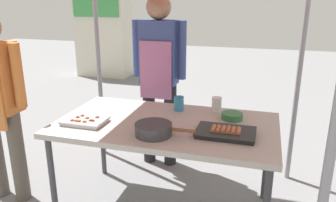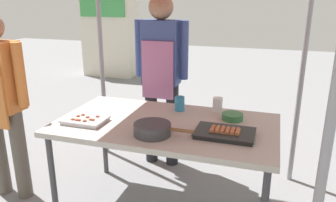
{
  "view_description": "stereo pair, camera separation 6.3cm",
  "coord_description": "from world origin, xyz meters",
  "px_view_note": "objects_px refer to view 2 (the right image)",
  "views": [
    {
      "loc": [
        0.65,
        -2.18,
        1.64
      ],
      "look_at": [
        0.0,
        0.05,
        0.9
      ],
      "focal_mm": 35.57,
      "sensor_mm": 36.0,
      "label": 1
    },
    {
      "loc": [
        0.72,
        -2.16,
        1.64
      ],
      "look_at": [
        0.0,
        0.05,
        0.9
      ],
      "focal_mm": 35.57,
      "sensor_mm": 36.0,
      "label": 2
    }
  ],
  "objects_px": {
    "condiment_bowl": "(232,117)",
    "vendor_woman": "(161,68)",
    "tray_grilled_sausages": "(225,133)",
    "drink_cup_by_wok": "(218,105)",
    "tray_meat_skewers": "(85,120)",
    "cooking_wok": "(153,129)",
    "neighbor_stall_left": "(110,33)",
    "customer_nearby": "(0,95)",
    "drink_cup_near_edge": "(180,104)",
    "stall_table": "(166,129)"
  },
  "relations": [
    {
      "from": "condiment_bowl",
      "to": "vendor_woman",
      "type": "xyz_separation_m",
      "value": [
        -0.75,
        0.55,
        0.21
      ]
    },
    {
      "from": "cooking_wok",
      "to": "stall_table",
      "type": "bearing_deg",
      "value": 87.1
    },
    {
      "from": "condiment_bowl",
      "to": "customer_nearby",
      "type": "xyz_separation_m",
      "value": [
        -1.77,
        -0.39,
        0.12
      ]
    },
    {
      "from": "tray_meat_skewers",
      "to": "neighbor_stall_left",
      "type": "distance_m",
      "value": 4.84
    },
    {
      "from": "tray_grilled_sausages",
      "to": "neighbor_stall_left",
      "type": "xyz_separation_m",
      "value": [
        -3.06,
        4.31,
        0.12
      ]
    },
    {
      "from": "condiment_bowl",
      "to": "customer_nearby",
      "type": "height_order",
      "value": "customer_nearby"
    },
    {
      "from": "drink_cup_by_wok",
      "to": "cooking_wok",
      "type": "bearing_deg",
      "value": -118.81
    },
    {
      "from": "tray_meat_skewers",
      "to": "cooking_wok",
      "type": "bearing_deg",
      "value": -6.3
    },
    {
      "from": "vendor_woman",
      "to": "customer_nearby",
      "type": "height_order",
      "value": "vendor_woman"
    },
    {
      "from": "drink_cup_by_wok",
      "to": "neighbor_stall_left",
      "type": "bearing_deg",
      "value": 127.33
    },
    {
      "from": "condiment_bowl",
      "to": "drink_cup_near_edge",
      "type": "xyz_separation_m",
      "value": [
        -0.43,
        0.08,
        0.03
      ]
    },
    {
      "from": "tray_meat_skewers",
      "to": "drink_cup_near_edge",
      "type": "height_order",
      "value": "drink_cup_near_edge"
    },
    {
      "from": "condiment_bowl",
      "to": "drink_cup_near_edge",
      "type": "bearing_deg",
      "value": 169.63
    },
    {
      "from": "stall_table",
      "to": "neighbor_stall_left",
      "type": "relative_size",
      "value": 0.9
    },
    {
      "from": "condiment_bowl",
      "to": "drink_cup_near_edge",
      "type": "relative_size",
      "value": 1.37
    },
    {
      "from": "vendor_woman",
      "to": "stall_table",
      "type": "bearing_deg",
      "value": 111.35
    },
    {
      "from": "drink_cup_by_wok",
      "to": "customer_nearby",
      "type": "distance_m",
      "value": 1.72
    },
    {
      "from": "stall_table",
      "to": "customer_nearby",
      "type": "xyz_separation_m",
      "value": [
        -1.32,
        -0.19,
        0.2
      ]
    },
    {
      "from": "stall_table",
      "to": "tray_grilled_sausages",
      "type": "height_order",
      "value": "tray_grilled_sausages"
    },
    {
      "from": "tray_meat_skewers",
      "to": "condiment_bowl",
      "type": "relative_size",
      "value": 1.92
    },
    {
      "from": "stall_table",
      "to": "tray_grilled_sausages",
      "type": "distance_m",
      "value": 0.47
    },
    {
      "from": "tray_meat_skewers",
      "to": "drink_cup_by_wok",
      "type": "distance_m",
      "value": 1.03
    },
    {
      "from": "drink_cup_by_wok",
      "to": "tray_grilled_sausages",
      "type": "bearing_deg",
      "value": -74.34
    },
    {
      "from": "tray_grilled_sausages",
      "to": "neighbor_stall_left",
      "type": "height_order",
      "value": "neighbor_stall_left"
    },
    {
      "from": "tray_meat_skewers",
      "to": "neighbor_stall_left",
      "type": "bearing_deg",
      "value": 115.09
    },
    {
      "from": "neighbor_stall_left",
      "to": "vendor_woman",
      "type": "bearing_deg",
      "value": -56.05
    },
    {
      "from": "drink_cup_by_wok",
      "to": "tray_meat_skewers",
      "type": "bearing_deg",
      "value": -148.56
    },
    {
      "from": "tray_meat_skewers",
      "to": "condiment_bowl",
      "type": "distance_m",
      "value": 1.09
    },
    {
      "from": "tray_grilled_sausages",
      "to": "drink_cup_near_edge",
      "type": "bearing_deg",
      "value": 137.15
    },
    {
      "from": "drink_cup_near_edge",
      "to": "drink_cup_by_wok",
      "type": "bearing_deg",
      "value": 13.11
    },
    {
      "from": "tray_grilled_sausages",
      "to": "drink_cup_by_wok",
      "type": "height_order",
      "value": "drink_cup_by_wok"
    },
    {
      "from": "tray_grilled_sausages",
      "to": "cooking_wok",
      "type": "xyz_separation_m",
      "value": [
        -0.46,
        -0.14,
        0.02
      ]
    },
    {
      "from": "tray_meat_skewers",
      "to": "vendor_woman",
      "type": "bearing_deg",
      "value": 74.03
    },
    {
      "from": "stall_table",
      "to": "tray_meat_skewers",
      "type": "relative_size",
      "value": 5.25
    },
    {
      "from": "condiment_bowl",
      "to": "drink_cup_by_wok",
      "type": "relative_size",
      "value": 1.38
    },
    {
      "from": "cooking_wok",
      "to": "neighbor_stall_left",
      "type": "distance_m",
      "value": 5.15
    },
    {
      "from": "tray_meat_skewers",
      "to": "customer_nearby",
      "type": "bearing_deg",
      "value": -179.66
    },
    {
      "from": "neighbor_stall_left",
      "to": "stall_table",
      "type": "bearing_deg",
      "value": -58.1
    },
    {
      "from": "stall_table",
      "to": "drink_cup_near_edge",
      "type": "distance_m",
      "value": 0.31
    },
    {
      "from": "vendor_woman",
      "to": "customer_nearby",
      "type": "distance_m",
      "value": 1.39
    },
    {
      "from": "tray_grilled_sausages",
      "to": "cooking_wok",
      "type": "distance_m",
      "value": 0.48
    },
    {
      "from": "tray_meat_skewers",
      "to": "condiment_bowl",
      "type": "xyz_separation_m",
      "value": [
        1.02,
        0.39,
        0.01
      ]
    },
    {
      "from": "drink_cup_near_edge",
      "to": "tray_grilled_sausages",
      "type": "bearing_deg",
      "value": -42.85
    },
    {
      "from": "customer_nearby",
      "to": "stall_table",
      "type": "bearing_deg",
      "value": 8.07
    },
    {
      "from": "tray_grilled_sausages",
      "to": "drink_cup_by_wok",
      "type": "xyz_separation_m",
      "value": [
        -0.13,
        0.46,
        0.04
      ]
    },
    {
      "from": "tray_meat_skewers",
      "to": "cooking_wok",
      "type": "relative_size",
      "value": 0.74
    },
    {
      "from": "vendor_woman",
      "to": "neighbor_stall_left",
      "type": "relative_size",
      "value": 0.93
    },
    {
      "from": "tray_grilled_sausages",
      "to": "vendor_woman",
      "type": "relative_size",
      "value": 0.24
    },
    {
      "from": "drink_cup_by_wok",
      "to": "drink_cup_near_edge",
      "type": "bearing_deg",
      "value": -166.89
    },
    {
      "from": "drink_cup_near_edge",
      "to": "drink_cup_by_wok",
      "type": "xyz_separation_m",
      "value": [
        0.3,
        0.07,
        -0.0
      ]
    }
  ]
}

